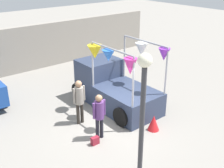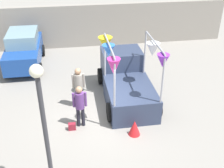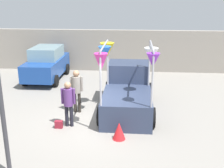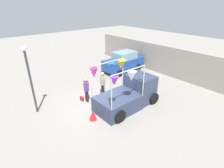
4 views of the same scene
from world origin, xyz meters
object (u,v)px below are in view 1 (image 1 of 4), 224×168
at_px(vendor_truck, 112,85).
at_px(street_lamp, 142,114).
at_px(person_vendor, 79,98).
at_px(folded_kite_bundle_crimson, 154,123).
at_px(handbag, 95,141).
at_px(person_customer, 99,113).

bearing_deg(vendor_truck, street_lamp, -122.15).
distance_m(person_vendor, folded_kite_bundle_crimson, 2.96).
bearing_deg(handbag, street_lamp, -102.51).
bearing_deg(folded_kite_bundle_crimson, person_vendor, 130.85).
xyz_separation_m(person_customer, person_vendor, (0.03, 1.32, 0.06)).
distance_m(handbag, folded_kite_bundle_crimson, 2.35).
height_order(person_vendor, handbag, person_vendor).
bearing_deg(vendor_truck, person_vendor, -164.88).
bearing_deg(person_customer, folded_kite_bundle_crimson, -23.82).
height_order(person_vendor, folded_kite_bundle_crimson, person_vendor).
bearing_deg(person_vendor, folded_kite_bundle_crimson, -49.15).
distance_m(street_lamp, folded_kite_bundle_crimson, 4.30).
bearing_deg(person_vendor, handbag, -104.21).
xyz_separation_m(person_customer, handbag, (-0.35, -0.20, -0.90)).
height_order(vendor_truck, person_customer, vendor_truck).
bearing_deg(folded_kite_bundle_crimson, vendor_truck, 85.99).
bearing_deg(person_customer, handbag, -150.26).
xyz_separation_m(vendor_truck, person_customer, (-2.09, -1.88, 0.17)).
bearing_deg(folded_kite_bundle_crimson, person_customer, 156.18).
bearing_deg(vendor_truck, person_customer, -138.12).
distance_m(person_customer, folded_kite_bundle_crimson, 2.21).
xyz_separation_m(handbag, folded_kite_bundle_crimson, (2.25, -0.64, 0.16)).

